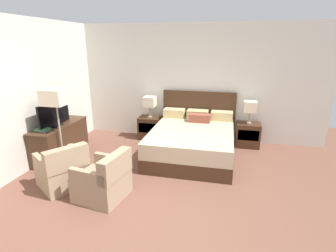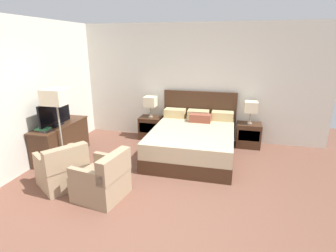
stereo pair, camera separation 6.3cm
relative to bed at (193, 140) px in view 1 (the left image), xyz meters
name	(u,v)px [view 1 (the left image)]	position (x,y,z in m)	size (l,w,h in m)	color
ground_plane	(147,219)	(-0.30, -2.30, -0.32)	(10.03, 10.03, 0.00)	brown
wall_back	(188,83)	(-0.30, 1.07, 1.05)	(6.40, 0.06, 2.74)	silver
wall_left	(35,93)	(-2.93, -0.93, 1.05)	(0.06, 5.14, 2.74)	silver
bed	(193,140)	(0.00, 0.00, 0.00)	(1.74, 2.13, 1.20)	#422819
nightstand_left	(150,128)	(-1.17, 0.77, -0.05)	(0.54, 0.43, 0.55)	#422819
nightstand_right	(248,135)	(1.17, 0.77, -0.05)	(0.54, 0.43, 0.55)	#422819
table_lamp_left	(150,102)	(-1.17, 0.77, 0.61)	(0.28, 0.28, 0.51)	gray
table_lamp_right	(250,107)	(1.17, 0.77, 0.61)	(0.28, 0.28, 0.51)	gray
dresser	(61,140)	(-2.63, -0.76, 0.05)	(0.48, 1.39, 0.72)	#422819
tv	(54,114)	(-2.63, -0.85, 0.63)	(0.18, 0.91, 0.48)	black
book_red_cover	(43,131)	(-2.62, -1.22, 0.41)	(0.25, 0.19, 0.03)	#383333
book_blue_cover	(42,129)	(-2.64, -1.22, 0.44)	(0.24, 0.18, 0.03)	#2D7042
armchair_by_window	(63,171)	(-1.89, -1.79, -0.04)	(0.95, 0.95, 0.76)	#9E8466
armchair_companion	(104,181)	(-1.09, -1.94, -0.04)	(0.79, 0.78, 0.76)	#9E8466
floor_lamp	(56,101)	(-2.32, -1.17, 0.98)	(0.40, 0.40, 1.52)	gray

